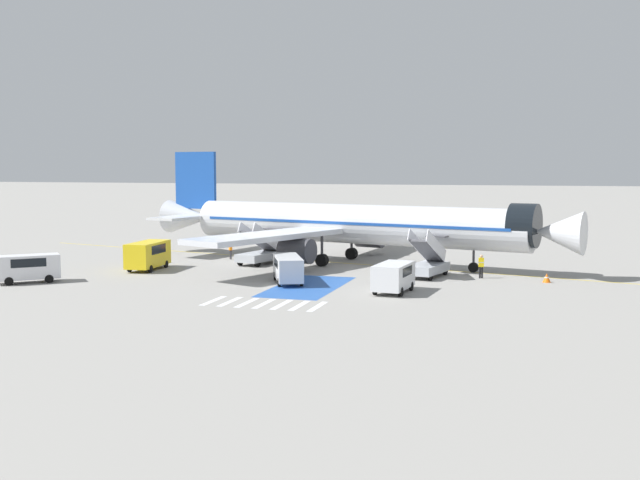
{
  "coord_description": "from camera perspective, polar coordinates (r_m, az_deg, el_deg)",
  "views": [
    {
      "loc": [
        16.66,
        -64.74,
        8.82
      ],
      "look_at": [
        -2.68,
        -0.25,
        2.21
      ],
      "focal_mm": 42.0,
      "sensor_mm": 36.0,
      "label": 1
    }
  ],
  "objects": [
    {
      "name": "service_van_0",
      "position": [
        65.72,
        -12.99,
        -1.0
      ],
      "size": [
        2.42,
        5.22,
        2.4
      ],
      "rotation": [
        0.0,
        0.0,
        0.08
      ],
      "color": "yellow",
      "rests_on": "ground_plane"
    },
    {
      "name": "ground_crew_1",
      "position": [
        71.92,
        -6.83,
        -0.64
      ],
      "size": [
        0.46,
        0.47,
        1.8
      ],
      "rotation": [
        0.0,
        0.0,
        5.45
      ],
      "color": "#2D2D33",
      "rests_on": "ground_plane"
    },
    {
      "name": "ground_plane",
      "position": [
        67.43,
        2.24,
        -1.91
      ],
      "size": [
        600.0,
        600.0,
        0.0
      ],
      "primitive_type": "plane",
      "color": "gray"
    },
    {
      "name": "apron_walkway_bar_6",
      "position": [
        47.47,
        -0.2,
        -5.09
      ],
      "size": [
        0.44,
        3.6,
        0.01
      ],
      "primitive_type": "cube",
      "color": "silver",
      "rests_on": "ground_plane"
    },
    {
      "name": "boarding_stairs_aft",
      "position": [
        68.12,
        -4.61,
        -1.02
      ],
      "size": [
        3.21,
        5.53,
        3.95
      ],
      "rotation": [
        0.0,
        0.0,
        -0.22
      ],
      "color": "#ADB2BA",
      "rests_on": "ground_plane"
    },
    {
      "name": "ground_crew_0",
      "position": [
        60.62,
        12.18,
        -1.84
      ],
      "size": [
        0.46,
        0.29,
        1.88
      ],
      "rotation": [
        0.0,
        0.0,
        3.27
      ],
      "color": "black",
      "rests_on": "ground_plane"
    },
    {
      "name": "apron_walkway_bar_4",
      "position": [
        48.21,
        -2.94,
        -4.93
      ],
      "size": [
        0.44,
        3.6,
        0.01
      ],
      "primitive_type": "cube",
      "color": "silver",
      "rests_on": "ground_plane"
    },
    {
      "name": "apron_walkway_bar_3",
      "position": [
        48.63,
        -4.27,
        -4.85
      ],
      "size": [
        0.44,
        3.6,
        0.01
      ],
      "primitive_type": "cube",
      "color": "silver",
      "rests_on": "ground_plane"
    },
    {
      "name": "traffic_cone_0",
      "position": [
        59.81,
        16.89,
        -2.78
      ],
      "size": [
        0.63,
        0.63,
        0.7
      ],
      "color": "orange",
      "rests_on": "ground_plane"
    },
    {
      "name": "boarding_stairs_forward",
      "position": [
        60.59,
        8.17,
        -1.87
      ],
      "size": [
        3.21,
        5.53,
        4.01
      ],
      "rotation": [
        0.0,
        0.0,
        -0.22
      ],
      "color": "#ADB2BA",
      "rests_on": "ground_plane"
    },
    {
      "name": "apron_walkway_bar_1",
      "position": [
        49.52,
        -6.88,
        -4.69
      ],
      "size": [
        0.44,
        3.6,
        0.01
      ],
      "primitive_type": "cube",
      "color": "silver",
      "rests_on": "ground_plane"
    },
    {
      "name": "service_van_1",
      "position": [
        52.72,
        5.62,
        -2.69
      ],
      "size": [
        2.4,
        4.47,
        2.06
      ],
      "rotation": [
        0.0,
        0.0,
        6.19
      ],
      "color": "silver",
      "rests_on": "ground_plane"
    },
    {
      "name": "service_van_2",
      "position": [
        56.88,
        -2.46,
        -2.07
      ],
      "size": [
        3.91,
        5.62,
        2.04
      ],
      "rotation": [
        0.0,
        0.0,
        0.44
      ],
      "color": "silver",
      "rests_on": "ground_plane"
    },
    {
      "name": "service_van_3",
      "position": [
        61.1,
        -21.38,
        -1.87
      ],
      "size": [
        4.54,
        4.4,
        2.13
      ],
      "rotation": [
        0.0,
        0.0,
        2.32
      ],
      "color": "silver",
      "rests_on": "ground_plane"
    },
    {
      "name": "airliner",
      "position": [
        68.2,
        2.01,
        1.22
      ],
      "size": [
        41.36,
        33.67,
        10.32
      ],
      "rotation": [
        0.0,
        0.0,
        -1.8
      ],
      "color": "silver",
      "rests_on": "ground_plane"
    },
    {
      "name": "apron_walkway_bar_5",
      "position": [
        47.83,
        -1.58,
        -5.01
      ],
      "size": [
        0.44,
        3.6,
        0.01
      ],
      "primitive_type": "cube",
      "color": "silver",
      "rests_on": "ground_plane"
    },
    {
      "name": "apron_walkway_bar_0",
      "position": [
        50.01,
        -8.14,
        -4.6
      ],
      "size": [
        0.44,
        3.6,
        0.01
      ],
      "primitive_type": "cube",
      "color": "silver",
      "rests_on": "ground_plane"
    },
    {
      "name": "fuel_tanker",
      "position": [
        91.23,
        1.83,
        1.2
      ],
      "size": [
        11.02,
        3.19,
        3.56
      ],
      "rotation": [
        0.0,
        0.0,
        1.51
      ],
      "color": "#38383D",
      "rests_on": "ground_plane"
    },
    {
      "name": "apron_stand_patch_blue",
      "position": [
        55.32,
        -0.94,
        -3.56
      ],
      "size": [
        4.68,
        10.88,
        0.01
      ],
      "primitive_type": "cube",
      "color": "#2856A8",
      "rests_on": "ground_plane"
    },
    {
      "name": "apron_walkway_bar_2",
      "position": [
        49.06,
        -5.59,
        -4.77
      ],
      "size": [
        0.44,
        3.6,
        0.01
      ],
      "primitive_type": "cube",
      "color": "silver",
      "rests_on": "ground_plane"
    },
    {
      "name": "apron_leadline_yellow",
      "position": [
        68.26,
        2.52,
        -1.82
      ],
      "size": [
        74.5,
        17.19,
        0.01
      ],
      "primitive_type": "cube",
      "rotation": [
        0.0,
        0.0,
        -1.8
      ],
      "color": "gold",
      "rests_on": "ground_plane"
    }
  ]
}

